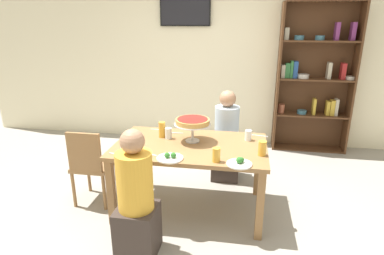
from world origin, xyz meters
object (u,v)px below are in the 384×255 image
object	(u,v)px
salad_plate_near_diner	(170,157)
water_glass_clear_far	(248,135)
water_glass_clear_near	(123,144)
cutlery_knife_far	(149,154)
television	(185,11)
deep_dish_pizza_stand	(193,123)
beer_glass_amber_spare	(216,155)
diner_far_right	(226,142)
cutlery_knife_near	(175,133)
diner_near_left	(136,203)
beer_glass_amber_tall	(162,130)
cutlery_spare_fork	(118,154)
cutlery_fork_far	(158,130)
cutlery_fork_near	(260,136)
dining_table	(190,152)
bookshelf	(314,78)
chair_head_west	(91,163)
salad_plate_far_diner	(240,163)
water_glass_clear_spare	(168,133)
beer_glass_amber_short	(262,148)

from	to	relation	value
salad_plate_near_diner	water_glass_clear_far	xyz separation A→B (m)	(0.70, 0.61, 0.04)
water_glass_clear_near	water_glass_clear_far	size ratio (longest dim) A/B	0.86
water_glass_clear_near	cutlery_knife_far	world-z (taller)	water_glass_clear_near
television	cutlery_knife_far	bearing A→B (deg)	-87.70
television	deep_dish_pizza_stand	world-z (taller)	television
beer_glass_amber_spare	diner_far_right	bearing A→B (deg)	88.99
beer_glass_amber_spare	cutlery_knife_near	distance (m)	0.87
diner_near_left	beer_glass_amber_tall	size ratio (longest dim) A/B	6.81
beer_glass_amber_tall	cutlery_spare_fork	distance (m)	0.62
cutlery_fork_far	cutlery_fork_near	bearing A→B (deg)	178.53
dining_table	television	bearing A→B (deg)	101.91
bookshelf	water_glass_clear_far	bearing A→B (deg)	-117.95
water_glass_clear_near	cutlery_knife_near	world-z (taller)	water_glass_clear_near
salad_plate_near_diner	chair_head_west	bearing A→B (deg)	162.47
deep_dish_pizza_stand	salad_plate_far_diner	world-z (taller)	deep_dish_pizza_stand
water_glass_clear_spare	cutlery_spare_fork	size ratio (longest dim) A/B	0.65
dining_table	beer_glass_amber_short	world-z (taller)	beer_glass_amber_short
salad_plate_far_diner	cutlery_fork_near	distance (m)	0.81
bookshelf	deep_dish_pizza_stand	distance (m)	2.47
television	beer_glass_amber_tall	size ratio (longest dim) A/B	4.61
beer_glass_amber_short	beer_glass_amber_spare	world-z (taller)	beer_glass_amber_short
television	water_glass_clear_near	world-z (taller)	television
diner_far_right	water_glass_clear_far	world-z (taller)	diner_far_right
water_glass_clear_far	water_glass_clear_spare	xyz separation A→B (m)	(-0.84, -0.09, 0.00)
bookshelf	beer_glass_amber_short	xyz separation A→B (m)	(-0.82, -2.18, -0.31)
salad_plate_near_diner	cutlery_knife_near	distance (m)	0.71
water_glass_clear_far	cutlery_fork_far	bearing A→B (deg)	170.59
diner_near_left	salad_plate_far_diner	world-z (taller)	diner_near_left
beer_glass_amber_tall	cutlery_spare_fork	bearing A→B (deg)	-119.02
water_glass_clear_far	cutlery_knife_near	world-z (taller)	water_glass_clear_far
water_glass_clear_near	diner_far_right	bearing A→B (deg)	46.59
chair_head_west	cutlery_knife_near	bearing A→B (deg)	25.42
deep_dish_pizza_stand	cutlery_fork_far	xyz separation A→B (m)	(-0.46, 0.30, -0.20)
television	deep_dish_pizza_stand	xyz separation A→B (m)	(0.45, -2.01, -1.13)
chair_head_west	cutlery_knife_far	xyz separation A→B (m)	(0.73, -0.22, 0.26)
diner_far_right	cutlery_knife_near	bearing A→B (deg)	-49.85
cutlery_fork_far	cutlery_knife_near	bearing A→B (deg)	159.59
bookshelf	water_glass_clear_near	world-z (taller)	bookshelf
beer_glass_amber_spare	water_glass_clear_far	size ratio (longest dim) A/B	1.19
cutlery_spare_fork	diner_far_right	bearing A→B (deg)	57.04
water_glass_clear_spare	cutlery_fork_far	world-z (taller)	water_glass_clear_spare
beer_glass_amber_short	water_glass_clear_spare	xyz separation A→B (m)	(-0.98, 0.30, -0.01)
dining_table	diner_near_left	world-z (taller)	diner_near_left
salad_plate_near_diner	water_glass_clear_near	distance (m)	0.54
television	deep_dish_pizza_stand	bearing A→B (deg)	-77.38
bookshelf	salad_plate_near_diner	xyz separation A→B (m)	(-1.66, -2.41, -0.37)
water_glass_clear_near	cutlery_knife_far	distance (m)	0.30
salad_plate_far_diner	bookshelf	bearing A→B (deg)	67.10
water_glass_clear_far	beer_glass_amber_short	bearing A→B (deg)	-71.15
diner_far_right	beer_glass_amber_tall	size ratio (longest dim) A/B	6.81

